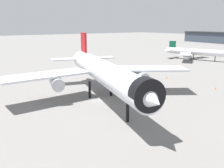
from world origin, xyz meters
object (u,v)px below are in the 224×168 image
Objects in this scene: airliner_near_gate at (103,72)px; baggage_cart_trailing at (37,77)px; baggage_tug_wing at (122,72)px; traffic_cone_near_nose at (167,78)px; airliner_far_taxiway at (195,52)px; traffic_cone_wingtip at (215,88)px.

airliner_near_gate reaches higher than baggage_cart_trailing.
baggage_tug_wing is 19.54m from traffic_cone_near_nose.
baggage_cart_trailing reaches higher than traffic_cone_near_nose.
traffic_cone_near_nose is (28.57, 41.28, -0.63)m from baggage_cart_trailing.
airliner_near_gate is 21.61× the size of baggage_cart_trailing.
traffic_cone_near_nose is (24.81, -54.39, -4.34)m from airliner_far_taxiway.
traffic_cone_near_nose is at bearing -81.54° from airliner_far_taxiway.
baggage_tug_wing is (7.05, -62.52, -3.72)m from airliner_far_taxiway.
baggage_cart_trailing is at bearing -108.31° from airliner_far_taxiway.
airliner_near_gate is 18.23× the size of baggage_tug_wing.
airliner_far_taxiway is 13.95× the size of baggage_cart_trailing.
traffic_cone_wingtip reaches higher than traffic_cone_near_nose.
airliner_near_gate is at bearing -78.44° from traffic_cone_near_nose.
traffic_cone_near_nose is 0.98× the size of traffic_cone_wingtip.
traffic_cone_near_nose is 20.71m from traffic_cone_wingtip.
airliner_near_gate is 37.86m from baggage_tug_wing.
traffic_cone_wingtip is at bearing -66.22° from airliner_far_taxiway.
traffic_cone_wingtip is (38.46, 7.97, -0.62)m from baggage_tug_wing.
traffic_cone_wingtip is (49.28, 41.12, -0.62)m from baggage_cart_trailing.
baggage_cart_trailing is (-35.87, -5.61, -6.89)m from airliner_near_gate.
airliner_near_gate is 87.29× the size of traffic_cone_near_nose.
traffic_cone_wingtip is at bearing -0.46° from traffic_cone_near_nose.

